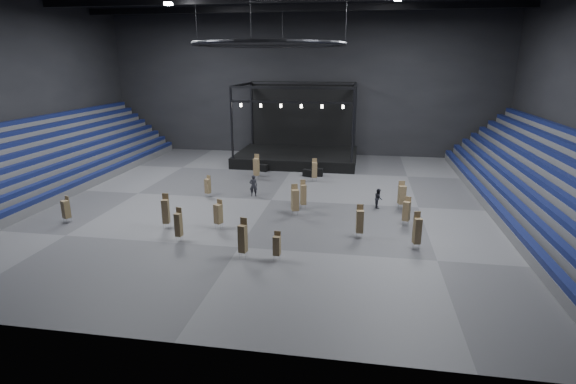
% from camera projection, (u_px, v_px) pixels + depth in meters
% --- Properties ---
extents(floor, '(50.00, 50.00, 0.00)m').
position_uv_depth(floor, '(271.00, 200.00, 39.30)').
color(floor, '#49484B').
rests_on(floor, ground).
extents(wall_back, '(50.00, 0.20, 18.00)m').
position_uv_depth(wall_back, '(304.00, 83.00, 56.63)').
color(wall_back, black).
rests_on(wall_back, ground).
extents(wall_front, '(50.00, 0.20, 18.00)m').
position_uv_depth(wall_front, '(157.00, 137.00, 16.89)').
color(wall_front, black).
rests_on(wall_front, ground).
extents(wall_left, '(0.20, 42.00, 18.00)m').
position_uv_depth(wall_left, '(0.00, 92.00, 40.71)').
color(wall_left, black).
rests_on(wall_left, ground).
extents(bleachers_left, '(7.20, 40.00, 6.40)m').
position_uv_depth(bleachers_left, '(34.00, 171.00, 42.43)').
color(bleachers_left, '#4C4C4F').
rests_on(bleachers_left, floor).
extents(bleachers_right, '(7.20, 40.00, 6.40)m').
position_uv_depth(bleachers_right, '(557.00, 193.00, 35.18)').
color(bleachers_right, '#4C4C4F').
rests_on(bleachers_right, floor).
extents(stage, '(14.00, 10.00, 9.20)m').
position_uv_depth(stage, '(298.00, 149.00, 54.25)').
color(stage, black).
rests_on(stage, floor).
extents(truss_ring, '(12.30, 12.30, 5.15)m').
position_uv_depth(truss_ring, '(269.00, 44.00, 35.63)').
color(truss_ring, black).
rests_on(truss_ring, ceiling).
extents(flight_case_left, '(1.27, 0.86, 0.77)m').
position_uv_depth(flight_case_left, '(262.00, 168.00, 49.39)').
color(flight_case_left, black).
rests_on(flight_case_left, floor).
extents(flight_case_mid, '(1.22, 0.92, 0.73)m').
position_uv_depth(flight_case_mid, '(308.00, 173.00, 47.17)').
color(flight_case_mid, black).
rests_on(flight_case_mid, floor).
extents(flight_case_right, '(1.26, 0.66, 0.82)m').
position_uv_depth(flight_case_right, '(317.00, 172.00, 47.29)').
color(flight_case_right, black).
rests_on(flight_case_right, floor).
extents(chair_stack_0, '(0.47, 0.47, 2.34)m').
position_uv_depth(chair_stack_0, '(179.00, 224.00, 30.11)').
color(chair_stack_0, silver).
rests_on(chair_stack_0, floor).
extents(chair_stack_1, '(0.45, 0.45, 1.84)m').
position_uv_depth(chair_stack_1, '(277.00, 245.00, 27.23)').
color(chair_stack_1, silver).
rests_on(chair_stack_1, floor).
extents(chair_stack_2, '(0.57, 0.57, 2.43)m').
position_uv_depth(chair_stack_2, '(303.00, 194.00, 36.69)').
color(chair_stack_2, silver).
rests_on(chair_stack_2, floor).
extents(chair_stack_3, '(0.57, 0.57, 2.61)m').
position_uv_depth(chair_stack_3, '(256.00, 167.00, 45.76)').
color(chair_stack_3, silver).
rests_on(chair_stack_3, floor).
extents(chair_stack_4, '(0.57, 0.57, 2.32)m').
position_uv_depth(chair_stack_4, '(315.00, 170.00, 45.05)').
color(chair_stack_4, silver).
rests_on(chair_stack_4, floor).
extents(chair_stack_5, '(0.62, 0.62, 2.05)m').
position_uv_depth(chair_stack_5, '(66.00, 209.00, 33.52)').
color(chair_stack_5, silver).
rests_on(chair_stack_5, floor).
extents(chair_stack_6, '(0.55, 0.55, 2.57)m').
position_uv_depth(chair_stack_6, '(243.00, 238.00, 27.47)').
color(chair_stack_6, silver).
rests_on(chair_stack_6, floor).
extents(chair_stack_7, '(0.53, 0.53, 2.37)m').
position_uv_depth(chair_stack_7, '(360.00, 221.00, 30.62)').
color(chair_stack_7, silver).
rests_on(chair_stack_7, floor).
extents(chair_stack_8, '(0.70, 0.70, 2.52)m').
position_uv_depth(chair_stack_8, '(295.00, 199.00, 35.01)').
color(chair_stack_8, silver).
rests_on(chair_stack_8, floor).
extents(chair_stack_9, '(0.62, 0.62, 2.19)m').
position_uv_depth(chair_stack_9, '(407.00, 211.00, 32.93)').
color(chair_stack_9, silver).
rests_on(chair_stack_9, floor).
extents(chair_stack_10, '(0.65, 0.65, 2.17)m').
position_uv_depth(chair_stack_10, '(218.00, 213.00, 32.35)').
color(chair_stack_10, silver).
rests_on(chair_stack_10, floor).
extents(chair_stack_11, '(0.66, 0.66, 2.34)m').
position_uv_depth(chair_stack_11, '(402.00, 194.00, 36.60)').
color(chair_stack_11, silver).
rests_on(chair_stack_11, floor).
extents(chair_stack_12, '(0.55, 0.55, 1.96)m').
position_uv_depth(chair_stack_12, '(208.00, 186.00, 39.93)').
color(chair_stack_12, silver).
rests_on(chair_stack_12, floor).
extents(chair_stack_13, '(0.55, 0.55, 2.49)m').
position_uv_depth(chair_stack_13, '(417.00, 230.00, 28.83)').
color(chair_stack_13, silver).
rests_on(chair_stack_13, floor).
extents(chair_stack_14, '(0.44, 0.44, 1.99)m').
position_uv_depth(chair_stack_14, '(257.00, 167.00, 47.08)').
color(chair_stack_14, silver).
rests_on(chair_stack_14, floor).
extents(chair_stack_15, '(0.53, 0.53, 2.59)m').
position_uv_depth(chair_stack_15, '(166.00, 211.00, 32.40)').
color(chair_stack_15, silver).
rests_on(chair_stack_15, floor).
extents(man_center, '(0.81, 0.63, 1.95)m').
position_uv_depth(man_center, '(253.00, 186.00, 40.17)').
color(man_center, black).
rests_on(man_center, floor).
extents(crew_member, '(0.68, 0.84, 1.62)m').
position_uv_depth(crew_member, '(378.00, 198.00, 37.06)').
color(crew_member, black).
rests_on(crew_member, floor).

